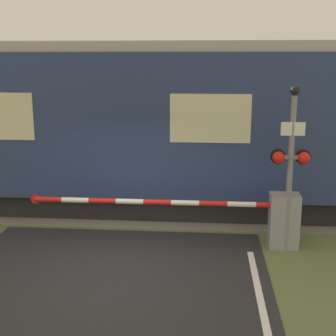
% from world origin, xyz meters
% --- Properties ---
extents(ground_plane, '(80.00, 80.00, 0.00)m').
position_xyz_m(ground_plane, '(0.00, 0.00, 0.00)').
color(ground_plane, '#5B6B3D').
extents(track_bed, '(36.00, 3.20, 0.13)m').
position_xyz_m(track_bed, '(0.00, 3.80, 0.02)').
color(track_bed, slate).
rests_on(track_bed, ground_plane).
extents(train, '(17.89, 2.79, 4.22)m').
position_xyz_m(train, '(-3.16, 3.80, 2.16)').
color(train, black).
rests_on(train, ground_plane).
extents(crossing_barrier, '(5.66, 0.44, 1.14)m').
position_xyz_m(crossing_barrier, '(2.85, 1.39, 0.63)').
color(crossing_barrier, gray).
rests_on(crossing_barrier, ground_plane).
extents(signal_post, '(0.79, 0.26, 3.34)m').
position_xyz_m(signal_post, '(3.35, 1.20, 1.89)').
color(signal_post, gray).
rests_on(signal_post, ground_plane).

